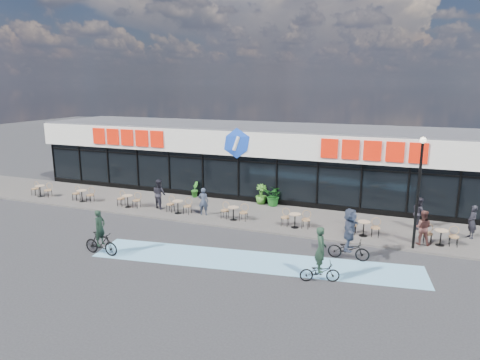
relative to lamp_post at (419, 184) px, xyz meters
The scene contains 24 objects.
ground 11.04m from the lamp_post, 167.46° to the right, with size 120.00×120.00×0.00m, color #28282B.
sidewalk 11.00m from the lamp_post, 167.99° to the left, with size 44.00×5.00×0.10m, color #514D48.
bike_lane 8.02m from the lamp_post, 149.06° to the right, with size 14.00×2.20×0.01m, color #70AFD3.
building 12.87m from the lamp_post, 143.57° to the left, with size 30.60×6.57×4.75m.
lamp_post is the anchor object (origin of this frame).
bistro_set_0 23.02m from the lamp_post, behind, with size 1.54×0.62×0.90m.
bistro_set_1 19.62m from the lamp_post, behind, with size 1.54×0.62×0.90m.
bistro_set_2 16.22m from the lamp_post, behind, with size 1.54×0.62×0.90m.
bistro_set_3 12.85m from the lamp_post, behind, with size 1.54×0.62×0.90m.
bistro_set_4 9.53m from the lamp_post, behind, with size 1.54×0.62×0.90m.
bistro_set_5 6.31m from the lamp_post, behind, with size 1.54×0.62×0.90m.
bistro_set_6 3.54m from the lamp_post, 157.81° to the left, with size 1.54×0.62×0.90m.
bistro_set_7 2.96m from the lamp_post, 38.30° to the left, with size 1.54×0.62×0.90m.
potted_plant_left 14.23m from the lamp_post, 161.73° to the left, with size 0.57×0.46×1.04m, color #26691E.
potted_plant_mid 10.09m from the lamp_post, 153.05° to the left, with size 0.69×0.69×1.23m, color #336C1F.
potted_plant_right 9.28m from the lamp_post, 151.38° to the left, with size 1.14×0.99×1.27m, color #185519.
patron_left 11.35m from the lamp_post, behind, with size 0.57×0.38×1.57m, color #2E3748.
patron_right 14.33m from the lamp_post, behind, with size 0.86×0.67×1.76m, color #23222A.
pedestrian_a 4.20m from the lamp_post, 43.14° to the left, with size 0.59×0.39×1.62m, color black.
pedestrian_b 3.77m from the lamp_post, 85.00° to the left, with size 0.79×0.62×1.64m, color black.
pedestrian_c 2.31m from the lamp_post, 61.40° to the left, with size 0.80×0.62×1.64m, color brown.
cyclist_a 6.20m from the lamp_post, 125.68° to the right, with size 1.61×0.99×2.19m.
cyclist_b 3.95m from the lamp_post, 140.86° to the right, with size 1.76×1.71×2.29m.
cyclist_c 14.19m from the lamp_post, 156.78° to the right, with size 1.72×0.59×2.04m.
Camera 1 is at (9.60, -17.53, 7.42)m, focal length 32.00 mm.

